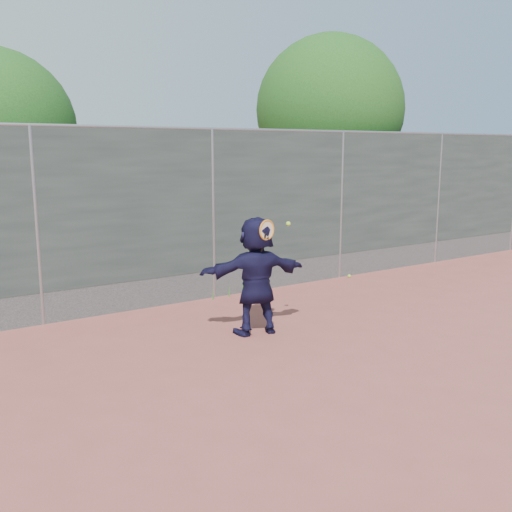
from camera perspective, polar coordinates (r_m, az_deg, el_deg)
ground at (r=7.70m, az=8.70°, el=-9.67°), size 80.00×80.00×0.00m
player at (r=8.22m, az=-0.00°, el=-1.97°), size 1.67×0.82×1.72m
ball_ground at (r=12.11m, az=9.30°, el=-1.98°), size 0.07×0.07×0.07m
fence at (r=10.15m, az=-4.33°, el=4.55°), size 20.00×0.06×3.03m
swing_action at (r=8.00m, az=1.29°, el=2.56°), size 0.61×0.16×0.51m
tree_right at (r=14.66m, az=7.80°, el=13.84°), size 3.78×3.60×5.39m
tree_left at (r=12.07m, az=-23.98°, el=11.11°), size 3.15×3.00×4.53m
weed_clump at (r=10.45m, az=-2.49°, el=-3.32°), size 0.68×0.07×0.30m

